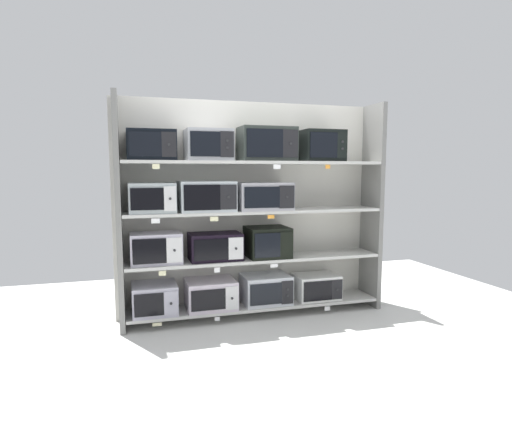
# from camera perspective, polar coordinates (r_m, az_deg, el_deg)

# --- Properties ---
(ground) EXTENTS (6.61, 6.00, 0.02)m
(ground) POSITION_cam_1_polar(r_m,az_deg,el_deg) (3.80, 4.46, -16.47)
(ground) COLOR silver
(back_panel) EXTENTS (2.81, 0.04, 2.21)m
(back_panel) POSITION_cam_1_polar(r_m,az_deg,el_deg) (4.67, -0.77, 2.08)
(back_panel) COLOR beige
(back_panel) RESTS_ON ground
(upright_left) EXTENTS (0.05, 0.40, 2.21)m
(upright_left) POSITION_cam_1_polar(r_m,az_deg,el_deg) (4.27, -17.43, 1.30)
(upright_left) COLOR slate
(upright_left) RESTS_ON ground
(upright_right) EXTENTS (0.05, 0.40, 2.21)m
(upright_right) POSITION_cam_1_polar(r_m,az_deg,el_deg) (5.00, 14.85, 2.17)
(upright_right) COLOR slate
(upright_right) RESTS_ON ground
(shelf_0) EXTENTS (2.61, 0.40, 0.03)m
(shelf_0) POSITION_cam_1_polar(r_m,az_deg,el_deg) (4.65, 0.00, -10.47)
(shelf_0) COLOR beige
(shelf_0) RESTS_ON ground
(microwave_0) EXTENTS (0.42, 0.43, 0.29)m
(microwave_0) POSITION_cam_1_polar(r_m,az_deg,el_deg) (4.43, -13.07, -9.40)
(microwave_0) COLOR #9E9CAC
(microwave_0) RESTS_ON shelf_0
(microwave_1) EXTENTS (0.49, 0.43, 0.29)m
(microwave_1) POSITION_cam_1_polar(r_m,az_deg,el_deg) (4.50, -5.92, -9.02)
(microwave_1) COLOR #BEB3C1
(microwave_1) RESTS_ON shelf_0
(microwave_2) EXTENTS (0.49, 0.40, 0.30)m
(microwave_2) POSITION_cam_1_polar(r_m,az_deg,el_deg) (4.63, 1.28, -8.43)
(microwave_2) COLOR #B6BBC3
(microwave_2) RESTS_ON shelf_0
(microwave_3) EXTENTS (0.47, 0.36, 0.26)m
(microwave_3) POSITION_cam_1_polar(r_m,az_deg,el_deg) (4.84, 7.82, -8.06)
(microwave_3) COLOR silver
(microwave_3) RESTS_ON shelf_0
(price_tag_0) EXTENTS (0.08, 0.00, 0.03)m
(price_tag_0) POSITION_cam_1_polar(r_m,az_deg,el_deg) (4.30, -12.75, -12.63)
(price_tag_0) COLOR beige
(price_tag_1) EXTENTS (0.05, 0.00, 0.04)m
(price_tag_1) POSITION_cam_1_polar(r_m,az_deg,el_deg) (4.37, -5.07, -12.20)
(price_tag_1) COLOR white
(price_tag_2) EXTENTS (0.06, 0.00, 0.05)m
(price_tag_2) POSITION_cam_1_polar(r_m,az_deg,el_deg) (4.73, 9.25, -10.80)
(price_tag_2) COLOR white
(shelf_1) EXTENTS (2.61, 0.40, 0.03)m
(shelf_1) POSITION_cam_1_polar(r_m,az_deg,el_deg) (4.53, 0.00, -4.53)
(shelf_1) COLOR beige
(microwave_4) EXTENTS (0.48, 0.34, 0.30)m
(microwave_4) POSITION_cam_1_polar(r_m,az_deg,el_deg) (4.32, -12.88, -3.07)
(microwave_4) COLOR #B6B1C2
(microwave_4) RESTS_ON shelf_1
(microwave_5) EXTENTS (0.51, 0.35, 0.27)m
(microwave_5) POSITION_cam_1_polar(r_m,az_deg,el_deg) (4.40, -5.33, -2.93)
(microwave_5) COLOR black
(microwave_5) RESTS_ON shelf_1
(microwave_6) EXTENTS (0.42, 0.40, 0.31)m
(microwave_6) POSITION_cam_1_polar(r_m,az_deg,el_deg) (4.53, 1.49, -2.35)
(microwave_6) COLOR black
(microwave_6) RESTS_ON shelf_1
(price_tag_3) EXTENTS (0.07, 0.00, 0.04)m
(price_tag_3) POSITION_cam_1_polar(r_m,az_deg,el_deg) (4.17, -12.08, -6.29)
(price_tag_3) COLOR beige
(price_tag_4) EXTENTS (0.06, 0.00, 0.05)m
(price_tag_4) POSITION_cam_1_polar(r_m,az_deg,el_deg) (4.24, -5.09, -5.98)
(price_tag_4) COLOR white
(price_tag_5) EXTENTS (0.08, 0.00, 0.04)m
(price_tag_5) POSITION_cam_1_polar(r_m,az_deg,el_deg) (4.38, 2.37, -5.43)
(price_tag_5) COLOR white
(shelf_2) EXTENTS (2.61, 0.40, 0.03)m
(shelf_2) POSITION_cam_1_polar(r_m,az_deg,el_deg) (4.46, 0.00, 1.67)
(shelf_2) COLOR beige
(microwave_7) EXTENTS (0.43, 0.40, 0.28)m
(microwave_7) POSITION_cam_1_polar(r_m,az_deg,el_deg) (4.27, -13.40, 3.34)
(microwave_7) COLOR #9BA5A8
(microwave_7) RESTS_ON shelf_2
(microwave_8) EXTENTS (0.53, 0.42, 0.29)m
(microwave_8) POSITION_cam_1_polar(r_m,az_deg,el_deg) (4.32, -6.47, 3.61)
(microwave_8) COLOR #B0BABF
(microwave_8) RESTS_ON shelf_2
(microwave_9) EXTENTS (0.55, 0.43, 0.28)m
(microwave_9) POSITION_cam_1_polar(r_m,az_deg,el_deg) (4.46, 0.88, 3.65)
(microwave_9) COLOR #9B9AA1
(microwave_9) RESTS_ON shelf_2
(price_tag_6) EXTENTS (0.08, 0.00, 0.04)m
(price_tag_6) POSITION_cam_1_polar(r_m,az_deg,el_deg) (4.08, -12.93, 0.40)
(price_tag_6) COLOR white
(price_tag_7) EXTENTS (0.08, 0.00, 0.04)m
(price_tag_7) POSITION_cam_1_polar(r_m,az_deg,el_deg) (4.15, -5.45, 0.67)
(price_tag_7) COLOR beige
(price_tag_8) EXTENTS (0.07, 0.00, 0.04)m
(price_tag_8) POSITION_cam_1_polar(r_m,az_deg,el_deg) (4.29, 1.97, 0.95)
(price_tag_8) COLOR orange
(shelf_3) EXTENTS (2.61, 0.40, 0.03)m
(shelf_3) POSITION_cam_1_polar(r_m,az_deg,el_deg) (4.44, 0.00, 7.99)
(shelf_3) COLOR beige
(microwave_10) EXTENTS (0.44, 0.39, 0.28)m
(microwave_10) POSITION_cam_1_polar(r_m,az_deg,el_deg) (4.26, -13.49, 9.93)
(microwave_10) COLOR black
(microwave_10) RESTS_ON shelf_3
(microwave_11) EXTENTS (0.44, 0.40, 0.30)m
(microwave_11) POSITION_cam_1_polar(r_m,az_deg,el_deg) (4.33, -6.23, 10.16)
(microwave_11) COLOR #9EA1A8
(microwave_11) RESTS_ON shelf_3
(microwave_12) EXTENTS (0.56, 0.35, 0.34)m
(microwave_12) POSITION_cam_1_polar(r_m,az_deg,el_deg) (4.47, 1.43, 10.34)
(microwave_12) COLOR #2A302C
(microwave_12) RESTS_ON shelf_3
(microwave_13) EXTENTS (0.43, 0.37, 0.32)m
(microwave_13) POSITION_cam_1_polar(r_m,az_deg,el_deg) (4.69, 8.45, 10.01)
(microwave_13) COLOR black
(microwave_13) RESTS_ON shelf_3
(price_tag_9) EXTENTS (0.06, 0.00, 0.05)m
(price_tag_9) POSITION_cam_1_polar(r_m,az_deg,el_deg) (4.06, -12.88, 7.31)
(price_tag_9) COLOR beige
(price_tag_10) EXTENTS (0.07, 0.00, 0.05)m
(price_tag_10) POSITION_cam_1_polar(r_m,az_deg,el_deg) (4.29, 2.75, 7.45)
(price_tag_10) COLOR white
(price_tag_11) EXTENTS (0.05, 0.00, 0.04)m
(price_tag_11) POSITION_cam_1_polar(r_m,az_deg,el_deg) (4.50, 9.32, 7.37)
(price_tag_11) COLOR orange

